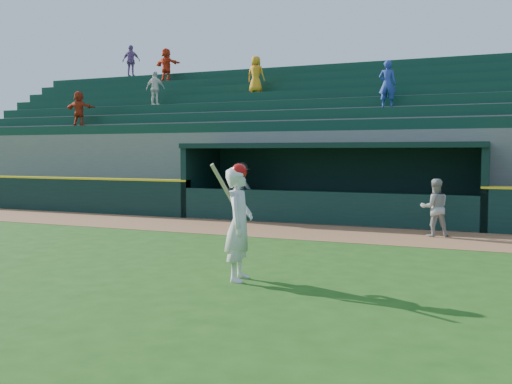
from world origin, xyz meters
TOP-DOWN VIEW (x-y plane):
  - ground at (0.00, 0.00)m, footprint 120.00×120.00m
  - warning_track at (0.00, 4.90)m, footprint 40.00×3.00m
  - field_wall_left at (-12.25, 6.55)m, footprint 15.50×0.30m
  - wall_stripe_left at (-12.25, 6.55)m, footprint 15.50×0.32m
  - dugout_player_front at (3.44, 5.29)m, footprint 0.87×0.77m
  - dugout_player_inside at (-3.11, 7.69)m, footprint 1.26×0.83m
  - dugout at (0.00, 8.00)m, footprint 9.40×2.80m
  - stands at (-0.01, 12.57)m, footprint 34.50×6.25m
  - batter_at_plate at (0.86, -1.20)m, footprint 0.62×0.83m

SIDE VIEW (x-z plane):
  - ground at x=0.00m, z-range 0.00..0.00m
  - warning_track at x=0.00m, z-range 0.00..0.01m
  - field_wall_left at x=-12.25m, z-range 0.00..1.20m
  - dugout_player_front at x=3.44m, z-range 0.00..1.50m
  - dugout_player_inside at x=-3.11m, z-range 0.00..1.83m
  - batter_at_plate at x=0.86m, z-range -0.01..1.99m
  - wall_stripe_left at x=-12.25m, z-range 1.20..1.26m
  - dugout at x=0.00m, z-range 0.13..2.59m
  - stands at x=-0.01m, z-range -1.39..6.18m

